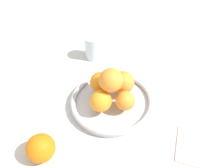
# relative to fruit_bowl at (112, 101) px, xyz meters

# --- Properties ---
(ground_plane) EXTENTS (4.00, 4.00, 0.00)m
(ground_plane) POSITION_rel_fruit_bowl_xyz_m (0.00, 0.00, -0.02)
(ground_plane) COLOR beige
(fruit_bowl) EXTENTS (0.29, 0.29, 0.03)m
(fruit_bowl) POSITION_rel_fruit_bowl_xyz_m (0.00, 0.00, 0.00)
(fruit_bowl) COLOR silver
(fruit_bowl) RESTS_ON ground_plane
(orange_pile) EXTENTS (0.17, 0.17, 0.14)m
(orange_pile) POSITION_rel_fruit_bowl_xyz_m (-0.00, 0.00, 0.07)
(orange_pile) COLOR orange
(orange_pile) RESTS_ON fruit_bowl
(stray_orange) EXTENTS (0.08, 0.08, 0.08)m
(stray_orange) POSITION_rel_fruit_bowl_xyz_m (-0.24, -0.15, 0.03)
(stray_orange) COLOR orange
(stray_orange) RESTS_ON ground_plane
(drinking_glass) EXTENTS (0.07, 0.07, 0.10)m
(drinking_glass) POSITION_rel_fruit_bowl_xyz_m (-0.01, 0.29, 0.04)
(drinking_glass) COLOR silver
(drinking_glass) RESTS_ON ground_plane
(napkin_folded) EXTENTS (0.17, 0.17, 0.01)m
(napkin_folded) POSITION_rel_fruit_bowl_xyz_m (0.21, -0.23, -0.01)
(napkin_folded) COLOR beige
(napkin_folded) RESTS_ON ground_plane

